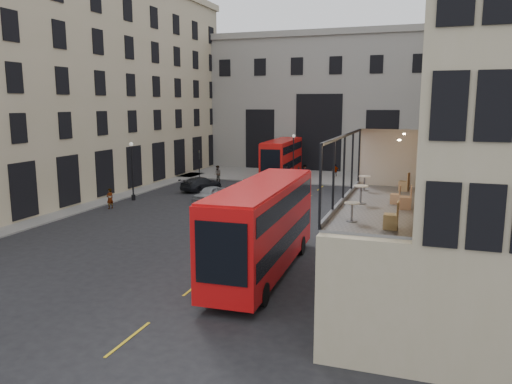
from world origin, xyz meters
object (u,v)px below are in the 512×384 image
(traffic_light_near, at_px, (283,196))
(cafe_chair_a, at_px, (391,221))
(car_c, at_px, (201,184))
(cyclist, at_px, (281,216))
(bus_near, at_px, (263,223))
(pedestrian_b, at_px, (305,171))
(pedestrian_c, at_px, (335,171))
(cafe_table_far, at_px, (364,181))
(bus_far, at_px, (282,157))
(pedestrian_d, at_px, (414,174))
(car_b, at_px, (255,189))
(cafe_table_mid, at_px, (361,192))
(car_a, at_px, (210,193))
(cafe_chair_d, at_px, (404,185))
(pedestrian_e, at_px, (110,199))
(cafe_chair_c, at_px, (396,198))
(street_lamp_b, at_px, (293,160))
(cafe_chair_b, at_px, (405,202))
(bicycle, at_px, (234,219))
(street_lamp_a, at_px, (132,174))
(cafe_table_near, at_px, (352,209))
(pedestrian_a, at_px, (218,174))
(traffic_light_far, at_px, (199,163))

(traffic_light_near, height_order, cafe_chair_a, cafe_chair_a)
(car_c, xyz_separation_m, cyclist, (12.05, -12.57, 0.23))
(bus_near, bearing_deg, pedestrian_b, 99.69)
(pedestrian_b, xyz_separation_m, pedestrian_c, (3.51, 1.08, 0.03))
(cafe_table_far, bearing_deg, bus_far, 112.41)
(pedestrian_d, xyz_separation_m, cafe_table_far, (-1.67, -34.96, 4.29))
(car_b, distance_m, cafe_table_mid, 26.70)
(bus_near, distance_m, car_a, 20.51)
(cafe_table_far, distance_m, cafe_chair_d, 1.92)
(car_b, relative_size, pedestrian_e, 2.85)
(bus_far, distance_m, cafe_chair_a, 42.25)
(cafe_chair_c, xyz_separation_m, cafe_chair_d, (0.21, 3.36, 0.03))
(street_lamp_b, bearing_deg, cafe_chair_b, -68.56)
(pedestrian_c, bearing_deg, car_b, 45.64)
(car_b, bearing_deg, cafe_chair_b, -91.84)
(bicycle, bearing_deg, street_lamp_a, 76.44)
(pedestrian_d, bearing_deg, car_c, 79.44)
(traffic_light_near, bearing_deg, cafe_chair_b, -55.72)
(cyclist, relative_size, cafe_chair_b, 1.95)
(bus_far, xyz_separation_m, cafe_chair_b, (15.30, -35.91, 2.31))
(bus_near, distance_m, cafe_chair_a, 9.88)
(cafe_table_near, relative_size, cafe_chair_c, 0.89)
(cafe_chair_a, xyz_separation_m, cafe_chair_c, (-0.12, 4.51, -0.05))
(cafe_chair_c, bearing_deg, cafe_chair_d, 86.43)
(bicycle, bearing_deg, cafe_chair_c, -122.26)
(bus_far, distance_m, car_c, 12.13)
(pedestrian_a, relative_size, pedestrian_c, 1.17)
(bus_far, relative_size, car_a, 3.01)
(street_lamp_a, distance_m, cafe_chair_c, 29.99)
(car_a, bearing_deg, pedestrian_b, 83.73)
(pedestrian_a, distance_m, pedestrian_d, 22.44)
(cafe_table_near, bearing_deg, car_b, 115.60)
(bicycle, relative_size, pedestrian_b, 1.00)
(pedestrian_d, bearing_deg, cyclist, 118.12)
(pedestrian_c, distance_m, cafe_table_near, 42.54)
(car_a, height_order, cafe_table_far, cafe_table_far)
(cafe_chair_a, bearing_deg, cafe_chair_b, 84.84)
(traffic_light_far, distance_m, cafe_chair_b, 36.53)
(bus_far, relative_size, bicycle, 7.59)
(street_lamp_b, distance_m, bicycle, 22.00)
(pedestrian_d, bearing_deg, car_a, 92.04)
(cafe_table_mid, bearing_deg, cafe_table_far, 94.12)
(traffic_light_near, distance_m, pedestrian_d, 27.51)
(street_lamp_b, bearing_deg, traffic_light_near, -77.20)
(bus_far, height_order, car_a, bus_far)
(pedestrian_b, height_order, cafe_chair_c, cafe_chair_c)
(traffic_light_near, height_order, car_b, traffic_light_near)
(cafe_table_near, bearing_deg, street_lamp_b, 107.56)
(street_lamp_a, bearing_deg, pedestrian_d, 39.90)
(cafe_table_far, bearing_deg, cafe_chair_b, -61.62)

